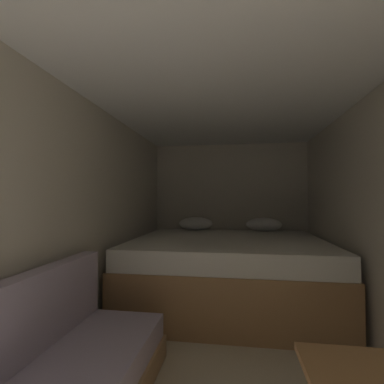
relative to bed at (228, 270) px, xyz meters
The scene contains 5 objects.
ground_plane 1.39m from the bed, 90.00° to the right, with size 6.75×6.75×0.00m, color beige.
wall_back 1.25m from the bed, 90.00° to the left, with size 2.46×0.05×2.12m, color beige.
wall_left 1.92m from the bed, 132.04° to the right, with size 0.05×4.75×2.12m, color beige.
ceiling_slab 2.20m from the bed, 90.00° to the right, with size 2.46×4.75×0.05m, color white.
bed is the anchor object (origin of this frame).
Camera 1 is at (0.09, -0.31, 1.25)m, focal length 26.72 mm.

